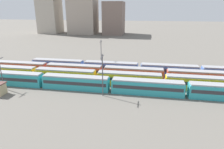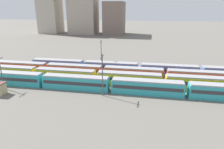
% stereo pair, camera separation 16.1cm
% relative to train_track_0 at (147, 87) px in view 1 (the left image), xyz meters
% --- Properties ---
extents(ground_plane, '(600.00, 600.00, 0.00)m').
position_rel_train_track_0_xyz_m(ground_plane, '(-32.83, 7.80, -1.90)').
color(ground_plane, '#666059').
extents(train_track_0, '(93.60, 3.06, 3.75)m').
position_rel_train_track_0_xyz_m(train_track_0, '(0.00, 0.00, 0.00)').
color(train_track_0, teal).
rests_on(train_track_0, ground_plane).
extents(train_track_1, '(74.70, 3.06, 3.75)m').
position_rel_train_track_0_xyz_m(train_track_1, '(-14.53, 5.20, 0.00)').
color(train_track_1, yellow).
rests_on(train_track_1, ground_plane).
extents(train_track_2, '(93.60, 3.06, 3.75)m').
position_rel_train_track_0_xyz_m(train_track_2, '(-4.24, 10.40, 0.00)').
color(train_track_2, '#BC4C38').
rests_on(train_track_2, ground_plane).
extents(train_track_3, '(93.60, 3.06, 3.75)m').
position_rel_train_track_0_xyz_m(train_track_3, '(6.73, 15.60, 0.00)').
color(train_track_3, '#4C70BC').
rests_on(train_track_3, ground_plane).
extents(catenary_pole_0, '(0.24, 3.20, 10.62)m').
position_rel_train_track_0_xyz_m(catenary_pole_0, '(-10.84, -2.99, 3.96)').
color(catenary_pole_0, '#4C4C51').
rests_on(catenary_pole_0, ground_plane).
extents(catenary_pole_1, '(0.24, 3.20, 10.56)m').
position_rel_train_track_0_xyz_m(catenary_pole_1, '(-16.17, 18.69, 3.93)').
color(catenary_pole_1, '#4C4C51').
rests_on(catenary_pole_1, ground_plane).
extents(catenary_pole_2, '(0.24, 3.20, 8.94)m').
position_rel_train_track_0_xyz_m(catenary_pole_2, '(-38.25, -3.28, 3.10)').
color(catenary_pole_2, '#4C4C51').
rests_on(catenary_pole_2, ground_plane).
extents(distant_building_0, '(16.70, 17.74, 53.88)m').
position_rel_train_track_0_xyz_m(distant_building_0, '(-84.48, 119.33, 25.04)').
color(distant_building_0, '#B2A899').
rests_on(distant_building_0, ground_plane).
extents(distant_building_1, '(22.29, 19.08, 51.01)m').
position_rel_train_track_0_xyz_m(distant_building_1, '(-54.71, 119.33, 23.60)').
color(distant_building_1, '#A89989').
rests_on(distant_building_1, ground_plane).
extents(distant_building_2, '(15.82, 21.36, 25.73)m').
position_rel_train_track_0_xyz_m(distant_building_2, '(-28.40, 119.33, 10.96)').
color(distant_building_2, '#7A665B').
rests_on(distant_building_2, ground_plane).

